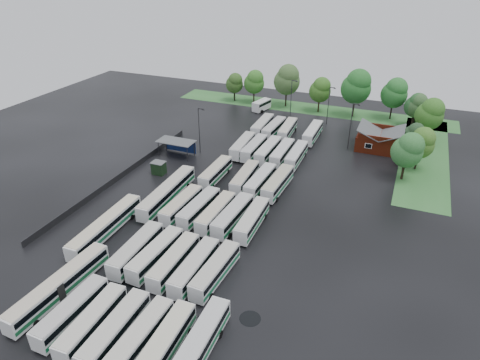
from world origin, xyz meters
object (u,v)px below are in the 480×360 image
at_px(brick_building, 380,141).
at_px(minibus, 262,105).
at_px(artic_bus_east, 190,360).
at_px(artic_bus_west_a, 60,286).

distance_m(brick_building, minibus, 37.60).
bearing_deg(brick_building, minibus, 155.87).
relative_size(brick_building, minibus, 1.46).
xyz_separation_m(brick_building, artic_bus_east, (-11.95, -69.20, -0.13)).
height_order(brick_building, artic_bus_east, brick_building).
xyz_separation_m(artic_bus_west_a, minibus, (-1.07, 80.86, -0.10)).
relative_size(artic_bus_west_a, minibus, 2.38).
xyz_separation_m(artic_bus_east, minibus, (-22.36, 84.57, -0.16)).
distance_m(artic_bus_east, minibus, 87.47).
bearing_deg(brick_building, artic_bus_west_a, -116.91).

